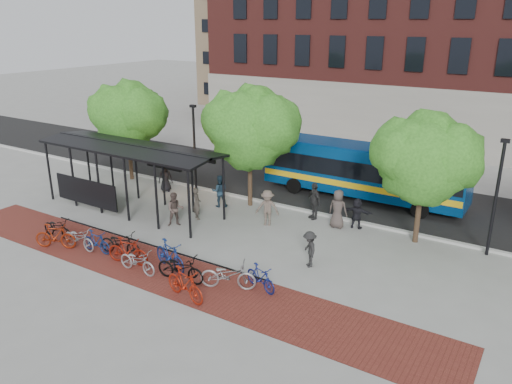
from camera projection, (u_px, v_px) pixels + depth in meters
The scene contains 33 objects.
ground at pixel (266, 238), 23.26m from camera, with size 160.00×160.00×0.00m, color #9E9E99.
asphalt_street at pixel (335, 191), 29.66m from camera, with size 160.00×8.00×0.01m, color black.
curb at pixel (305, 211), 26.44m from camera, with size 160.00×0.25×0.12m, color #B7B7B2.
brick_strip at pixel (161, 270), 20.25m from camera, with size 24.00×3.00×0.01m, color maroon.
bike_rack_rail at pixel (152, 255), 21.63m from camera, with size 12.00×0.05×0.95m, color black.
bus_shelter at pixel (128, 154), 25.97m from camera, with size 10.60×3.07×3.60m.
tree_a at pixel (128, 113), 30.53m from camera, with size 4.90×4.00×6.18m.
tree_b at pixel (252, 125), 25.94m from camera, with size 5.15×4.20×6.47m.
tree_c at pixel (427, 156), 21.56m from camera, with size 4.66×3.80×5.92m.
lamp_post_left at pixel (195, 146), 28.75m from camera, with size 0.35×0.20×5.12m.
lamp_post_right at pixel (496, 195), 20.73m from camera, with size 0.35×0.20×5.12m.
bus at pixel (363, 169), 27.85m from camera, with size 11.39×2.76×3.07m.
bike_0 at pixel (57, 228), 23.13m from camera, with size 0.66×1.90×1.00m, color black.
bike_1 at pixel (55, 236), 22.07m from camera, with size 0.54×1.92×1.15m, color maroon.
bike_2 at pixel (79, 238), 22.04m from camera, with size 0.67×1.92×1.01m, color #9D9C9F.
bike_3 at pixel (96, 242), 21.71m from camera, with size 0.46×1.64×0.99m, color navy.
bike_4 at pixel (120, 243), 21.45m from camera, with size 0.71×2.03×1.07m, color black.
bike_5 at pixel (128, 251), 20.64m from camera, with size 0.55×1.94×1.17m, color maroon.
bike_6 at pixel (137, 261), 19.96m from camera, with size 0.66×1.89×0.99m, color #9B9B9E.
bike_7 at pixel (170, 255), 20.20m from camera, with size 0.58×2.05×1.23m, color navy.
bike_8 at pixel (180, 268), 19.30m from camera, with size 0.73×2.10×1.10m, color black.
bike_9 at pixel (185, 284), 18.02m from camera, with size 0.57×2.01×1.21m, color #A0210E.
bike_10 at pixel (228, 275), 18.74m from camera, with size 0.75×2.14×1.13m, color gray.
bike_11 at pixel (261, 277), 18.70m from camera, with size 0.46×1.64×0.99m, color navy.
pedestrian_0 at pixel (165, 178), 29.36m from camera, with size 0.82×0.53×1.67m, color black.
pedestrian_1 at pixel (197, 203), 25.26m from camera, with size 0.61×0.40×1.66m, color #423C35.
pedestrian_2 at pixel (220, 191), 26.94m from camera, with size 0.86×0.67×1.77m, color #1D3345.
pedestrian_3 at pixel (267, 208), 24.44m from camera, with size 1.17×0.67×1.82m, color brown.
pedestrian_4 at pixel (314, 201), 25.27m from camera, with size 1.12×0.47×1.91m, color #2B2B2B.
pedestrian_5 at pixel (357, 213), 24.15m from camera, with size 1.42×0.45×1.53m, color black.
pedestrian_6 at pixel (338, 209), 24.16m from camera, with size 0.94×0.61×1.92m, color #473D39.
pedestrian_8 at pixel (175, 209), 24.40m from camera, with size 0.83×0.65×1.71m, color brown.
pedestrian_9 at pixel (309, 249), 20.37m from camera, with size 1.00×0.57×1.54m, color black.
Camera 1 is at (10.89, -18.28, 9.64)m, focal length 35.00 mm.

